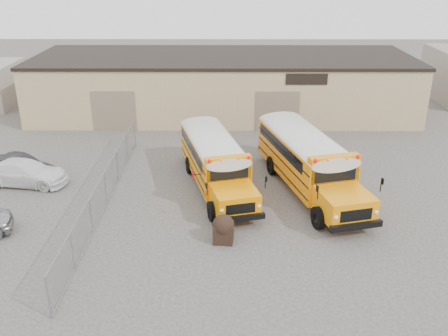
{
  "coord_description": "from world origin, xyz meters",
  "views": [
    {
      "loc": [
        0.26,
        -20.32,
        11.96
      ],
      "look_at": [
        0.14,
        4.1,
        1.6
      ],
      "focal_mm": 40.0,
      "sensor_mm": 36.0,
      "label": 1
    }
  ],
  "objects_px": {
    "car_white": "(25,173)",
    "school_bus_left": "(195,126)",
    "car_dark": "(19,168)",
    "tarp_bundle": "(223,228)",
    "school_bus_right": "(269,122)"
  },
  "relations": [
    {
      "from": "tarp_bundle",
      "to": "car_white",
      "type": "xyz_separation_m",
      "value": [
        -11.28,
        6.21,
        0.01
      ]
    },
    {
      "from": "school_bus_right",
      "to": "school_bus_left",
      "type": "bearing_deg",
      "value": -176.7
    },
    {
      "from": "tarp_bundle",
      "to": "car_white",
      "type": "distance_m",
      "value": 12.88
    },
    {
      "from": "car_dark",
      "to": "school_bus_right",
      "type": "bearing_deg",
      "value": -51.07
    },
    {
      "from": "car_white",
      "to": "car_dark",
      "type": "height_order",
      "value": "car_white"
    },
    {
      "from": "school_bus_left",
      "to": "school_bus_right",
      "type": "height_order",
      "value": "school_bus_right"
    },
    {
      "from": "school_bus_left",
      "to": "car_dark",
      "type": "relative_size",
      "value": 2.4
    },
    {
      "from": "tarp_bundle",
      "to": "car_white",
      "type": "relative_size",
      "value": 0.28
    },
    {
      "from": "school_bus_right",
      "to": "tarp_bundle",
      "type": "bearing_deg",
      "value": -103.78
    },
    {
      "from": "car_white",
      "to": "car_dark",
      "type": "bearing_deg",
      "value": 47.04
    },
    {
      "from": "car_white",
      "to": "school_bus_left",
      "type": "bearing_deg",
      "value": -50.24
    },
    {
      "from": "school_bus_right",
      "to": "tarp_bundle",
      "type": "height_order",
      "value": "school_bus_right"
    },
    {
      "from": "tarp_bundle",
      "to": "car_dark",
      "type": "bearing_deg",
      "value": 149.6
    },
    {
      "from": "school_bus_left",
      "to": "tarp_bundle",
      "type": "height_order",
      "value": "school_bus_left"
    },
    {
      "from": "school_bus_left",
      "to": "car_white",
      "type": "distance_m",
      "value": 10.94
    }
  ]
}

